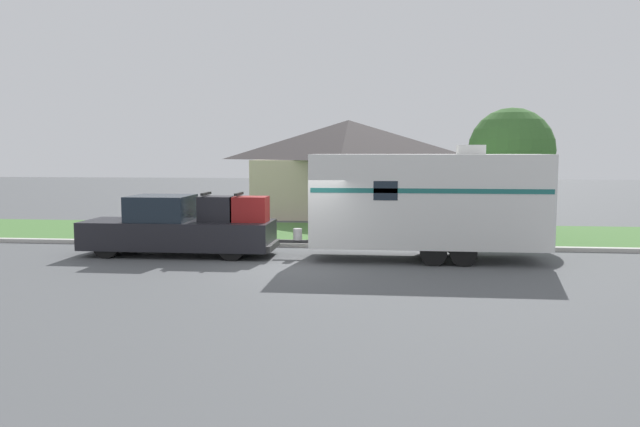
# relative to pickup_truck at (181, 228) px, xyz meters

# --- Properties ---
(ground_plane) EXTENTS (120.00, 120.00, 0.00)m
(ground_plane) POSITION_rel_pickup_truck_xyz_m (4.12, -1.60, -0.89)
(ground_plane) COLOR #515456
(curb_strip) EXTENTS (80.00, 0.30, 0.14)m
(curb_strip) POSITION_rel_pickup_truck_xyz_m (4.12, 2.15, -0.82)
(curb_strip) COLOR beige
(curb_strip) RESTS_ON ground_plane
(lawn_strip) EXTENTS (80.00, 7.00, 0.03)m
(lawn_strip) POSITION_rel_pickup_truck_xyz_m (4.12, 5.80, -0.88)
(lawn_strip) COLOR #477538
(lawn_strip) RESTS_ON ground_plane
(house_across_street) EXTENTS (9.84, 8.53, 5.01)m
(house_across_street) POSITION_rel_pickup_truck_xyz_m (4.50, 14.25, 1.71)
(house_across_street) COLOR beige
(house_across_street) RESTS_ON ground_plane
(pickup_truck) EXTENTS (6.19, 1.94, 2.04)m
(pickup_truck) POSITION_rel_pickup_truck_xyz_m (0.00, 0.00, 0.00)
(pickup_truck) COLOR black
(pickup_truck) RESTS_ON ground_plane
(travel_trailer) EXTENTS (8.16, 2.38, 3.53)m
(travel_trailer) POSITION_rel_pickup_truck_xyz_m (7.83, -0.00, 0.95)
(travel_trailer) COLOR black
(travel_trailer) RESTS_ON ground_plane
(mailbox) EXTENTS (0.48, 0.20, 1.40)m
(mailbox) POSITION_rel_pickup_truck_xyz_m (1.50, 2.78, 0.18)
(mailbox) COLOR brown
(mailbox) RESTS_ON ground_plane
(tree_in_yard) EXTENTS (3.15, 3.15, 4.95)m
(tree_in_yard) POSITION_rel_pickup_truck_xyz_m (11.14, 4.46, 2.47)
(tree_in_yard) COLOR brown
(tree_in_yard) RESTS_ON ground_plane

